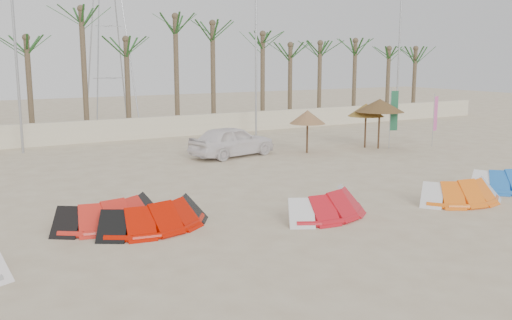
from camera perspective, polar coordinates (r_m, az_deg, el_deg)
ground at (r=15.98m, az=10.84°, el=-7.95°), size 120.00×120.00×0.00m
boundary_wall at (r=35.18m, az=-13.06°, el=3.01°), size 60.00×0.30×1.30m
palm_line at (r=36.58m, az=-13.11°, el=12.38°), size 52.00×4.00×7.70m
lamp_b at (r=31.73m, az=-22.91°, el=10.98°), size 1.25×0.14×11.00m
lamp_c at (r=36.26m, az=0.05°, el=11.59°), size 1.25×0.14×11.00m
lamp_d at (r=43.49m, az=14.17°, el=11.07°), size 1.25×0.14×11.00m
pylon at (r=41.26m, az=-14.11°, el=3.09°), size 3.00×3.00×14.00m
kite_red_left at (r=17.65m, az=-14.66°, el=-4.93°), size 3.53×1.98×0.90m
kite_red_mid at (r=17.11m, az=-10.38°, el=-5.24°), size 3.74×2.18×0.90m
kite_red_right at (r=18.24m, az=6.68°, el=-4.17°), size 3.65×2.31×0.90m
kite_orange at (r=20.91m, az=19.30°, el=-2.82°), size 3.34×1.94×0.90m
kite_blue at (r=23.43m, az=23.48°, el=-1.73°), size 3.42×2.37×0.90m
parasol_left at (r=29.63m, az=5.17°, el=4.30°), size 1.88×1.88×2.23m
parasol_mid at (r=31.82m, az=10.94°, el=4.93°), size 1.99×1.99×2.44m
parasol_right at (r=31.61m, az=12.28°, el=5.35°), size 2.65×2.65×2.71m
flag_pink at (r=33.31m, az=17.54°, el=4.30°), size 0.44×0.14×2.94m
flag_green at (r=32.02m, az=13.50°, el=4.66°), size 0.44×0.18×3.32m
car at (r=28.64m, az=-2.41°, el=1.90°), size 4.85×2.75×1.55m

